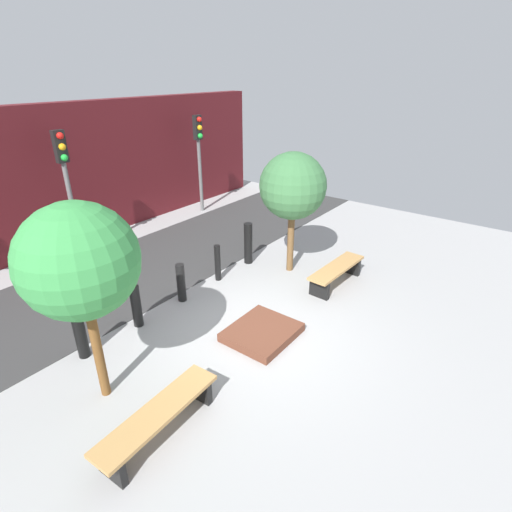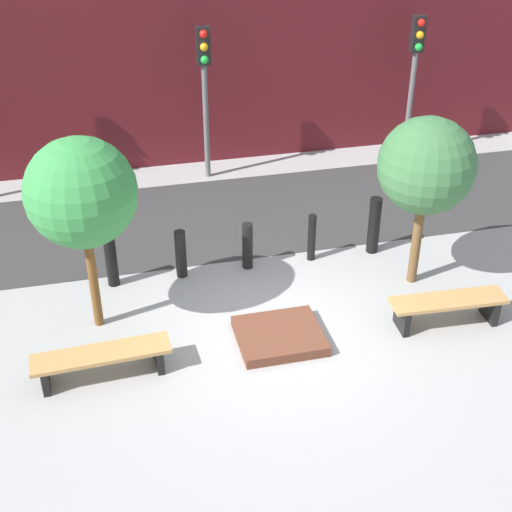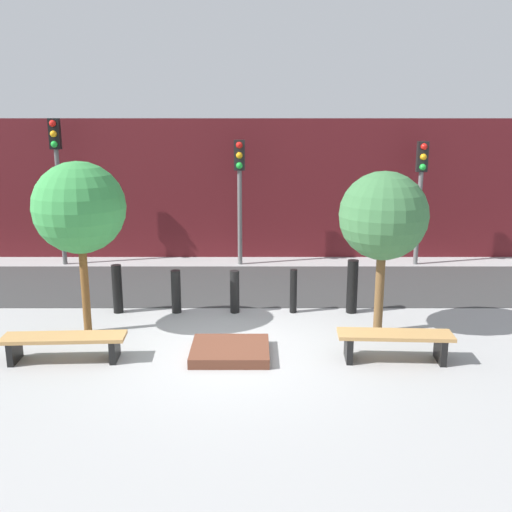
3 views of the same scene
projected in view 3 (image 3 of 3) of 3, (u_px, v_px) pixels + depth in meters
The scene contains 16 objects.
ground_plane at pixel (230, 352), 9.60m from camera, with size 18.00×18.00×0.00m, color #9D9D9D.
road_strip at pixel (237, 285), 13.46m from camera, with size 18.00×3.40×0.01m, color #353535.
building_facade at pixel (240, 189), 15.97m from camera, with size 16.20×0.50×3.84m, color #511419.
bench_left at pixel (63, 342), 9.18m from camera, with size 1.98×0.56×0.43m.
bench_right at pixel (394, 341), 9.18m from camera, with size 1.85×0.56×0.47m.
planter_bed at pixel (229, 351), 9.43m from camera, with size 1.29×1.13×0.16m, color brown.
tree_behind_left_bench at pixel (78, 208), 9.96m from camera, with size 1.62×1.62×3.12m.
tree_behind_right_bench at pixel (383, 217), 10.00m from camera, with size 1.57×1.57×2.95m.
bollard_far_left at pixel (117, 289), 11.44m from camera, with size 0.20×0.20×0.99m, color black.
bollard_left at pixel (175, 292), 11.46m from camera, with size 0.19×0.19×0.88m, color black.
bollard_center at pixel (234, 292), 11.46m from camera, with size 0.19×0.19×0.87m, color black.
bollard_right at pixel (293, 291), 11.46m from camera, with size 0.14×0.14×0.90m, color black.
bollard_far_right at pixel (351, 286), 11.44m from camera, with size 0.22×0.22×1.09m, color black.
traffic_light_west at pixel (56, 166), 14.77m from camera, with size 0.28×0.27×3.84m.
traffic_light_mid_west at pixel (239, 179), 14.85m from camera, with size 0.28×0.27×3.30m.
traffic_light_mid_east at pixel (420, 180), 14.86m from camera, with size 0.28×0.27×3.26m.
Camera 3 is at (0.43, -8.96, 3.82)m, focal length 40.00 mm.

